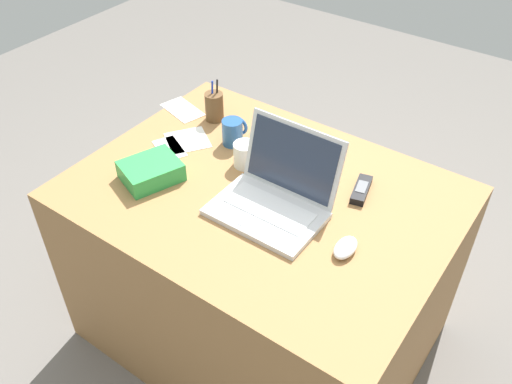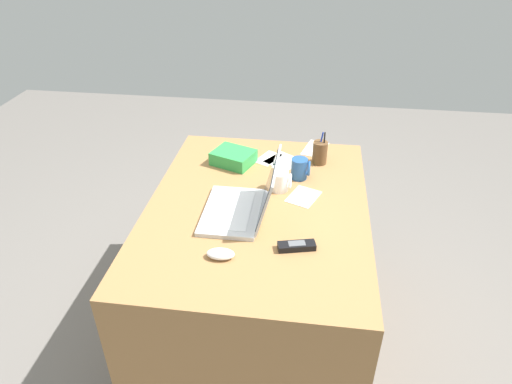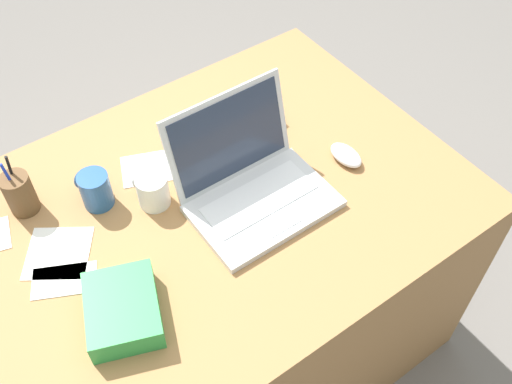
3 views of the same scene
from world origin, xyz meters
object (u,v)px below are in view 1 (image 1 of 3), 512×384
laptop (275,195)px  cordless_phone (361,190)px  snack_bag (151,171)px  coffee_mug_tall (245,154)px  computer_mouse (345,248)px  coffee_mug_white (233,132)px  pen_holder (214,106)px

laptop → cordless_phone: laptop is taller
cordless_phone → snack_bag: bearing=-150.7°
coffee_mug_tall → computer_mouse: bearing=-19.5°
coffee_mug_white → coffee_mug_tall: (0.11, -0.08, -0.00)m
coffee_mug_tall → coffee_mug_white: bearing=145.0°
coffee_mug_white → pen_holder: size_ratio=0.58×
computer_mouse → pen_holder: (-0.73, 0.33, 0.04)m
laptop → snack_bag: 0.43m
computer_mouse → coffee_mug_tall: coffee_mug_tall is taller
computer_mouse → coffee_mug_white: coffee_mug_white is taller
laptop → cordless_phone: 0.29m
laptop → coffee_mug_tall: 0.24m
computer_mouse → cordless_phone: bearing=105.7°
laptop → coffee_mug_white: size_ratio=3.56×
computer_mouse → laptop: bearing=169.3°
coffee_mug_white → coffee_mug_tall: coffee_mug_white is taller
computer_mouse → cordless_phone: size_ratio=0.70×
snack_bag → coffee_mug_white: bearing=73.5°
laptop → pen_holder: bearing=148.3°
coffee_mug_tall → snack_bag: 0.32m
pen_holder → snack_bag: size_ratio=0.89×
coffee_mug_white → pen_holder: (-0.15, 0.08, 0.01)m
coffee_mug_white → pen_holder: bearing=151.1°
laptop → pen_holder: 0.55m
laptop → coffee_mug_tall: (-0.20, 0.13, -0.01)m
computer_mouse → snack_bag: 0.68m
laptop → computer_mouse: bearing=-8.7°
coffee_mug_white → coffee_mug_tall: 0.14m
laptop → pen_holder: laptop is taller
cordless_phone → pen_holder: 0.66m
pen_holder → snack_bag: pen_holder is taller
coffee_mug_white → pen_holder: 0.17m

